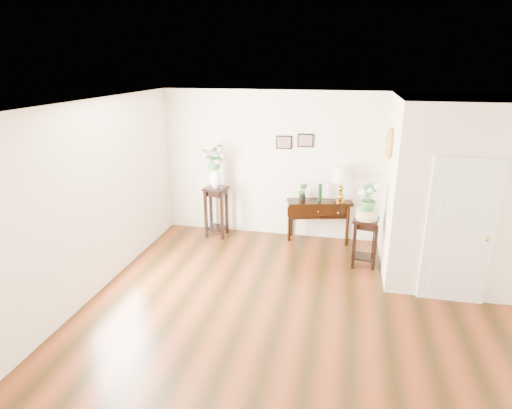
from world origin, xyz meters
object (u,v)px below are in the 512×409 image
(console_table, at_px, (319,221))
(table_lamp, at_px, (341,184))
(plant_stand_a, at_px, (216,212))
(plant_stand_b, at_px, (364,242))

(console_table, xyz_separation_m, table_lamp, (0.38, 0.00, 0.75))
(plant_stand_a, distance_m, plant_stand_b, 2.90)
(console_table, relative_size, table_lamp, 1.73)
(table_lamp, distance_m, plant_stand_b, 1.24)
(console_table, relative_size, plant_stand_a, 1.21)
(plant_stand_a, relative_size, plant_stand_b, 1.19)
(plant_stand_a, bearing_deg, console_table, 5.01)
(console_table, xyz_separation_m, plant_stand_a, (-1.98, -0.17, 0.09))
(table_lamp, bearing_deg, plant_stand_b, -63.03)
(table_lamp, xyz_separation_m, plant_stand_a, (-2.35, -0.17, -0.66))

